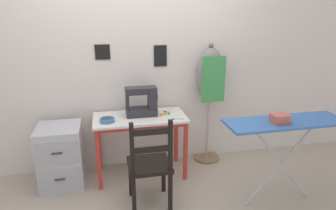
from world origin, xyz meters
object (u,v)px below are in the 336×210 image
(ironing_board, at_px, (286,126))
(scissors, at_px, (176,119))
(thread_spool_mid_table, at_px, (165,113))
(wooden_chair, at_px, (150,165))
(storage_box, at_px, (280,119))
(thread_spool_far_edge, at_px, (169,113))
(fabric_bowl, at_px, (107,120))
(thread_spool_near_machine, at_px, (161,115))
(dress_form, at_px, (210,80))
(sewing_machine, at_px, (143,102))
(filing_cabinet, at_px, (61,156))

(ironing_board, bearing_deg, scissors, 144.07)
(thread_spool_mid_table, xyz_separation_m, wooden_chair, (-0.27, -0.59, -0.30))
(thread_spool_mid_table, bearing_deg, storage_box, -44.16)
(ironing_board, bearing_deg, storage_box, -156.54)
(storage_box, bearing_deg, thread_spool_far_edge, 134.43)
(fabric_bowl, height_order, thread_spool_mid_table, same)
(ironing_board, bearing_deg, fabric_bowl, 156.04)
(scissors, height_order, thread_spool_mid_table, thread_spool_mid_table)
(thread_spool_near_machine, relative_size, ironing_board, 0.03)
(wooden_chair, height_order, storage_box, storage_box)
(fabric_bowl, height_order, thread_spool_far_edge, fabric_bowl)
(ironing_board, bearing_deg, wooden_chair, 170.00)
(storage_box, bearing_deg, dress_form, 105.78)
(thread_spool_far_edge, xyz_separation_m, dress_form, (0.54, 0.19, 0.31))
(scissors, relative_size, thread_spool_mid_table, 3.24)
(thread_spool_mid_table, height_order, thread_spool_far_edge, thread_spool_mid_table)
(fabric_bowl, xyz_separation_m, thread_spool_mid_table, (0.64, 0.09, -0.00))
(dress_form, height_order, ironing_board, dress_form)
(sewing_machine, height_order, ironing_board, sewing_machine)
(sewing_machine, distance_m, wooden_chair, 0.76)
(sewing_machine, bearing_deg, filing_cabinet, -176.26)
(sewing_machine, relative_size, scissors, 2.72)
(storage_box, bearing_deg, filing_cabinet, 157.62)
(sewing_machine, height_order, scissors, sewing_machine)
(fabric_bowl, height_order, dress_form, dress_form)
(sewing_machine, xyz_separation_m, storage_box, (1.11, -0.89, 0.04))
(fabric_bowl, xyz_separation_m, wooden_chair, (0.36, -0.49, -0.30))
(wooden_chair, bearing_deg, storage_box, -12.77)
(sewing_machine, height_order, thread_spool_far_edge, sewing_machine)
(filing_cabinet, bearing_deg, thread_spool_near_machine, -0.94)
(ironing_board, bearing_deg, thread_spool_far_edge, 138.90)
(thread_spool_near_machine, height_order, ironing_board, ironing_board)
(filing_cabinet, bearing_deg, scissors, -6.93)
(fabric_bowl, xyz_separation_m, ironing_board, (1.60, -0.71, 0.08))
(thread_spool_mid_table, xyz_separation_m, filing_cabinet, (-1.14, -0.02, -0.39))
(dress_form, xyz_separation_m, ironing_board, (0.39, -0.99, -0.22))
(thread_spool_near_machine, bearing_deg, filing_cabinet, 179.06)
(sewing_machine, xyz_separation_m, ironing_board, (1.20, -0.85, -0.05))
(thread_spool_mid_table, relative_size, filing_cabinet, 0.06)
(dress_form, distance_m, ironing_board, 1.09)
(storage_box, bearing_deg, ironing_board, 23.46)
(thread_spool_mid_table, height_order, storage_box, storage_box)
(sewing_machine, relative_size, storage_box, 2.23)
(thread_spool_near_machine, bearing_deg, storage_box, -41.39)
(dress_form, bearing_deg, storage_box, -74.22)
(filing_cabinet, distance_m, dress_form, 1.86)
(scissors, relative_size, thread_spool_near_machine, 3.86)
(thread_spool_far_edge, bearing_deg, thread_spool_near_machine, -158.84)
(scissors, bearing_deg, filing_cabinet, 173.07)
(scissors, relative_size, dress_form, 0.09)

